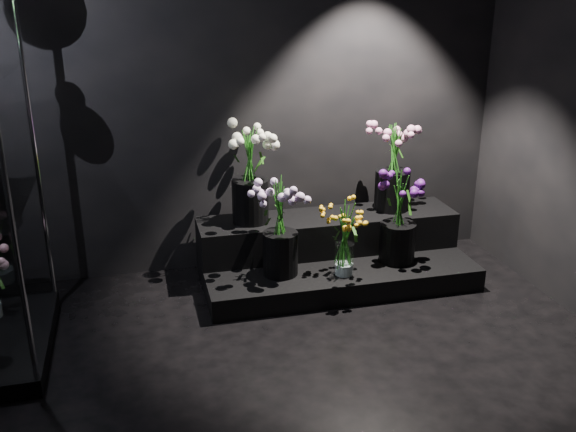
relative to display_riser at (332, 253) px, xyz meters
name	(u,v)px	position (x,y,z in m)	size (l,w,h in m)	color
floor	(310,421)	(-0.63, -1.61, -0.18)	(4.00, 4.00, 0.00)	black
wall_back	(236,83)	(-0.63, 0.39, 1.22)	(4.00, 4.00, 0.00)	black
display_riser	(332,253)	(0.00, 0.00, 0.00)	(1.95, 0.87, 0.43)	black
bouquet_orange_bells	(345,239)	(-0.02, -0.35, 0.25)	(0.28, 0.28, 0.52)	white
bouquet_lilac	(280,221)	(-0.45, -0.23, 0.38)	(0.41, 0.41, 0.69)	black
bouquet_purple	(399,215)	(0.42, -0.22, 0.34)	(0.38, 0.38, 0.68)	black
bouquet_cream_roses	(250,169)	(-0.59, 0.14, 0.65)	(0.48, 0.48, 0.69)	black
bouquet_pink_roses	(394,163)	(0.51, 0.14, 0.62)	(0.43, 0.43, 0.65)	black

